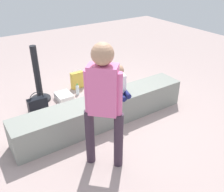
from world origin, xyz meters
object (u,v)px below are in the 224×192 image
at_px(gift_bag, 77,80).
at_px(party_cup_red, 107,99).
at_px(adult_standing, 103,98).
at_px(water_bottle_far_side, 78,89).
at_px(cake_plate, 108,98).
at_px(cake_box_white, 64,97).
at_px(handbag_black_leather, 38,105).
at_px(child_seated, 119,82).
at_px(water_bottle_near_gift, 59,111).

height_order(gift_bag, party_cup_red, gift_bag).
xyz_separation_m(adult_standing, water_bottle_far_side, (0.54, 1.83, -0.85)).
bearing_deg(cake_plate, party_cup_red, 59.67).
xyz_separation_m(water_bottle_far_side, cake_box_white, (-0.31, -0.06, -0.04)).
distance_m(cake_plate, gift_bag, 1.41).
distance_m(cake_box_white, handbag_black_leather, 0.55).
xyz_separation_m(gift_bag, water_bottle_far_side, (-0.12, -0.24, -0.07)).
relative_size(adult_standing, cake_box_white, 4.89).
bearing_deg(water_bottle_far_side, party_cup_red, -62.04).
bearing_deg(water_bottle_far_side, child_seated, -80.55).
height_order(child_seated, water_bottle_near_gift, child_seated).
xyz_separation_m(gift_bag, cake_box_white, (-0.43, -0.30, -0.11)).
bearing_deg(party_cup_red, adult_standing, -123.58).
relative_size(gift_bag, water_bottle_near_gift, 1.62).
xyz_separation_m(gift_bag, handbag_black_leather, (-0.96, -0.44, -0.03)).
bearing_deg(water_bottle_far_side, handbag_black_leather, -166.26).
bearing_deg(child_seated, gift_bag, 92.73).
relative_size(cake_plate, cake_box_white, 0.70).
xyz_separation_m(child_seated, water_bottle_far_side, (-0.18, 1.11, -0.55)).
relative_size(water_bottle_far_side, handbag_black_leather, 0.57).
bearing_deg(water_bottle_near_gift, gift_bag, 46.93).
bearing_deg(party_cup_red, cake_box_white, 140.46).
relative_size(water_bottle_near_gift, water_bottle_far_side, 1.12).
bearing_deg(cake_box_white, water_bottle_far_side, 11.70).
height_order(cake_plate, water_bottle_near_gift, cake_plate).
bearing_deg(cake_plate, cake_box_white, 104.27).
bearing_deg(child_seated, cake_box_white, 115.24).
bearing_deg(cake_plate, child_seated, 7.88).
bearing_deg(water_bottle_far_side, cake_box_white, -168.30).
distance_m(child_seated, cake_plate, 0.29).
xyz_separation_m(cake_plate, water_bottle_far_side, (0.03, 1.14, -0.36)).
bearing_deg(water_bottle_near_gift, water_bottle_far_side, 41.62).
height_order(gift_bag, water_bottle_far_side, gift_bag).
bearing_deg(gift_bag, adult_standing, -107.71).
xyz_separation_m(adult_standing, handbag_black_leather, (-0.30, 1.63, -0.81)).
bearing_deg(adult_standing, water_bottle_near_gift, 92.85).
relative_size(adult_standing, handbag_black_leather, 4.17).
xyz_separation_m(adult_standing, gift_bag, (0.66, 2.07, -0.77)).
relative_size(water_bottle_near_gift, cake_box_white, 0.74).
distance_m(child_seated, water_bottle_near_gift, 1.11).
bearing_deg(gift_bag, cake_box_white, -144.78).
distance_m(water_bottle_far_side, handbag_black_leather, 0.86).
height_order(cake_box_white, handbag_black_leather, handbag_black_leather).
height_order(child_seated, cake_plate, child_seated).
relative_size(child_seated, party_cup_red, 4.48).
distance_m(child_seated, gift_bag, 1.43).
bearing_deg(child_seated, handbag_black_leather, 138.53).
distance_m(adult_standing, water_bottle_near_gift, 1.54).
bearing_deg(cake_box_white, child_seated, -64.76).
bearing_deg(gift_bag, child_seated, -87.27).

